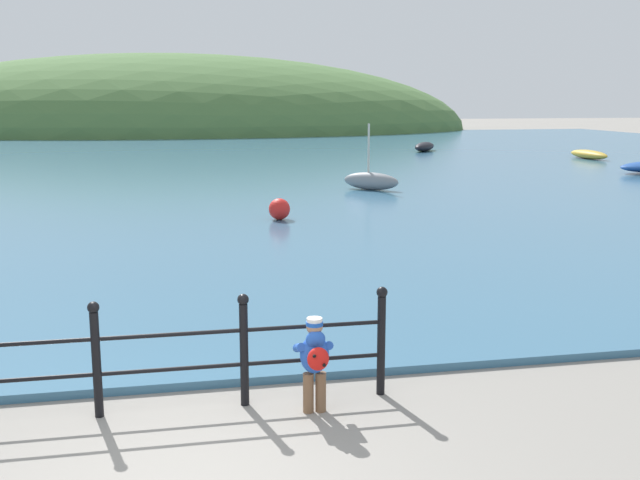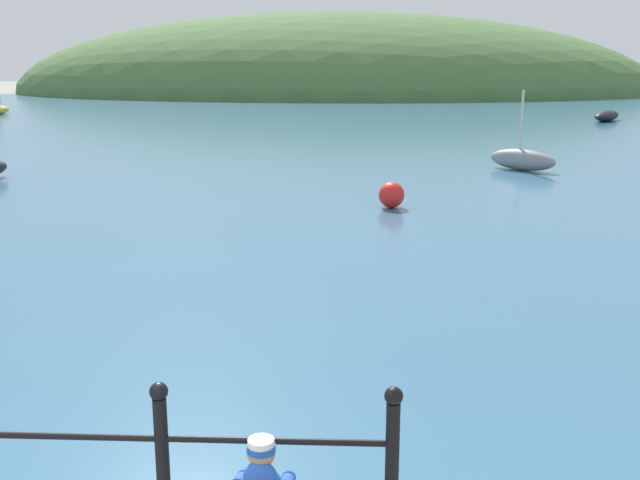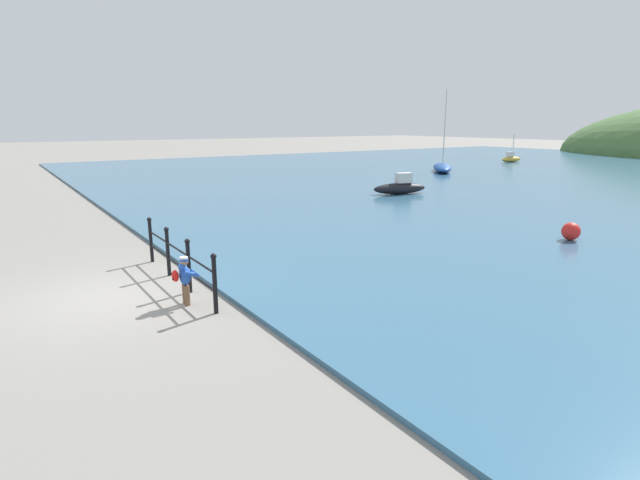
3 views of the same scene
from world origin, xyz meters
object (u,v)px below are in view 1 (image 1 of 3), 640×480
Objects in this scene: child_in_coat at (315,356)px; boat_white_sailboat at (589,154)px; boat_far_right at (371,181)px; mooring_buoy at (279,209)px; boat_blue_hull at (424,147)px.

boat_white_sailboat is at bearing 54.63° from child_in_coat.
child_in_coat is 0.45× the size of boat_far_right.
boat_far_right is at bearing 72.94° from child_in_coat.
child_in_coat is at bearing -107.06° from boat_far_right.
boat_white_sailboat is 1.38× the size of boat_far_right.
mooring_buoy is at bearing -138.88° from boat_white_sailboat.
child_in_coat is at bearing -96.59° from mooring_buoy.
child_in_coat is 18.05m from boat_far_right.
mooring_buoy reaches higher than boat_white_sailboat.
boat_far_right reaches higher than mooring_buoy.
child_in_coat is 1.83× the size of mooring_buoy.
boat_white_sailboat is at bearing 41.12° from mooring_buoy.
child_in_coat reaches higher than boat_blue_hull.
mooring_buoy is (-18.21, -15.90, 0.05)m from boat_white_sailboat.
boat_far_right is at bearing -114.72° from boat_blue_hull.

